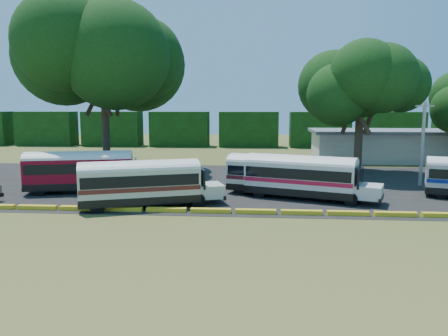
# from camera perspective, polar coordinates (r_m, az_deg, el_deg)

# --- Properties ---
(ground) EXTENTS (160.00, 160.00, 0.00)m
(ground) POSITION_cam_1_polar(r_m,az_deg,el_deg) (28.17, 1.08, -6.44)
(ground) COLOR #404E1A
(ground) RESTS_ON ground
(asphalt_strip) EXTENTS (64.00, 24.00, 0.02)m
(asphalt_strip) POSITION_cam_1_polar(r_m,az_deg,el_deg) (39.85, 3.55, -2.09)
(asphalt_strip) COLOR black
(asphalt_strip) RESTS_ON ground
(curb) EXTENTS (53.70, 0.45, 0.30)m
(curb) POSITION_cam_1_polar(r_m,az_deg,el_deg) (29.10, 1.20, -5.66)
(curb) COLOR yellow
(curb) RESTS_ON ground
(terminal_building) EXTENTS (19.00, 9.00, 4.00)m
(terminal_building) POSITION_cam_1_polar(r_m,az_deg,el_deg) (59.73, 20.42, 2.81)
(terminal_building) COLOR beige
(terminal_building) RESTS_ON ground
(treeline_backdrop) EXTENTS (130.00, 4.00, 6.00)m
(treeline_backdrop) POSITION_cam_1_polar(r_m,az_deg,el_deg) (75.34, 3.27, 5.06)
(treeline_backdrop) COLOR black
(treeline_backdrop) RESTS_ON ground
(bus_red) EXTENTS (10.68, 4.96, 3.41)m
(bus_red) POSITION_cam_1_polar(r_m,az_deg,el_deg) (37.66, -17.95, -0.08)
(bus_red) COLOR black
(bus_red) RESTS_ON ground
(bus_cream_west) EXTENTS (10.32, 5.72, 3.31)m
(bus_cream_west) POSITION_cam_1_polar(r_m,az_deg,el_deg) (31.07, -10.53, -1.66)
(bus_cream_west) COLOR black
(bus_cream_west) RESTS_ON ground
(bus_cream_east) EXTENTS (10.05, 5.41, 3.22)m
(bus_cream_east) POSITION_cam_1_polar(r_m,az_deg,el_deg) (34.74, 7.44, -0.64)
(bus_cream_east) COLOR black
(bus_cream_east) RESTS_ON ground
(bus_white_red) EXTENTS (10.42, 5.82, 3.35)m
(bus_white_red) POSITION_cam_1_polar(r_m,az_deg,el_deg) (33.77, 10.30, -0.83)
(bus_white_red) COLOR black
(bus_white_red) RESTS_ON ground
(tree_west) EXTENTS (14.27, 14.27, 18.50)m
(tree_west) POSITION_cam_1_polar(r_m,az_deg,el_deg) (48.40, -15.58, 15.17)
(tree_west) COLOR #3C2D1E
(tree_west) RESTS_ON ground
(tree_center) EXTENTS (9.83, 9.83, 13.06)m
(tree_center) POSITION_cam_1_polar(r_m,az_deg,el_deg) (46.90, 17.47, 10.64)
(tree_center) COLOR #3C2D1E
(tree_center) RESTS_ON ground
(utility_pole) EXTENTS (1.60, 0.30, 7.43)m
(utility_pole) POSITION_cam_1_polar(r_m,az_deg,el_deg) (42.31, 24.51, 3.00)
(utility_pole) COLOR gray
(utility_pole) RESTS_ON ground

